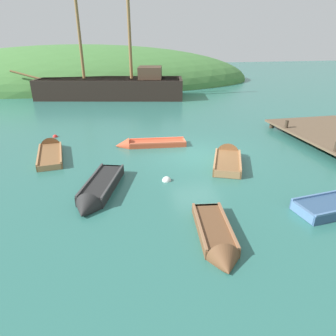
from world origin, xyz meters
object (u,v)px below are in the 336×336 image
at_px(sailing_ship, 112,91).
at_px(buoy_red, 55,137).
at_px(rowboat_near_dock, 98,192).
at_px(rowboat_portside, 51,152).
at_px(buoy_white, 167,181).
at_px(rowboat_far, 147,145).
at_px(rowboat_center, 227,160).
at_px(rowboat_outer_left, 217,240).

distance_m(sailing_ship, buoy_red, 13.05).
height_order(rowboat_near_dock, rowboat_portside, rowboat_portside).
relative_size(rowboat_near_dock, buoy_white, 10.37).
bearing_deg(rowboat_near_dock, buoy_red, -143.60).
bearing_deg(buoy_white, rowboat_far, 92.24).
bearing_deg(buoy_white, sailing_ship, 93.88).
height_order(sailing_ship, rowboat_near_dock, sailing_ship).
xyz_separation_m(rowboat_center, rowboat_far, (-3.49, 3.15, -0.04)).
height_order(sailing_ship, rowboat_far, sailing_ship).
distance_m(rowboat_outer_left, buoy_red, 13.13).
xyz_separation_m(rowboat_center, buoy_red, (-8.69, 5.96, -0.12)).
bearing_deg(sailing_ship, rowboat_near_dock, 98.45).
height_order(rowboat_center, rowboat_portside, rowboat_center).
bearing_deg(rowboat_center, buoy_red, 79.03).
bearing_deg(buoy_red, rowboat_far, -28.38).
height_order(sailing_ship, rowboat_center, sailing_ship).
xyz_separation_m(rowboat_near_dock, rowboat_center, (6.13, 2.03, -0.01)).
height_order(rowboat_portside, buoy_red, rowboat_portside).
height_order(rowboat_portside, rowboat_far, rowboat_portside).
bearing_deg(buoy_red, sailing_ship, 71.95).
relative_size(rowboat_near_dock, buoy_red, 12.92).
xyz_separation_m(sailing_ship, rowboat_center, (4.65, -18.36, -0.60)).
bearing_deg(rowboat_near_dock, sailing_ship, -165.51).
distance_m(rowboat_near_dock, buoy_red, 8.39).
bearing_deg(buoy_red, buoy_white, -53.80).
xyz_separation_m(buoy_white, buoy_red, (-5.38, 7.35, 0.00)).
bearing_deg(rowboat_outer_left, buoy_red, -144.79).
relative_size(rowboat_outer_left, rowboat_far, 0.81).
height_order(rowboat_near_dock, buoy_red, rowboat_near_dock).
bearing_deg(sailing_ship, rowboat_outer_left, 107.17).
height_order(rowboat_near_dock, buoy_white, rowboat_near_dock).
bearing_deg(rowboat_outer_left, sailing_ship, -167.24).
bearing_deg(buoy_red, rowboat_outer_left, -62.98).
xyz_separation_m(rowboat_portside, rowboat_far, (5.05, 0.17, -0.01)).
relative_size(sailing_ship, rowboat_near_dock, 4.35).
bearing_deg(rowboat_near_dock, rowboat_portside, -135.68).
relative_size(rowboat_near_dock, rowboat_center, 1.12).
xyz_separation_m(rowboat_center, rowboat_portside, (-8.54, 2.98, -0.04)).
bearing_deg(rowboat_outer_left, rowboat_far, -166.90).
bearing_deg(sailing_ship, buoy_white, 106.49).
bearing_deg(rowboat_near_dock, rowboat_outer_left, 61.21).
xyz_separation_m(sailing_ship, buoy_red, (-4.04, -12.39, -0.72)).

